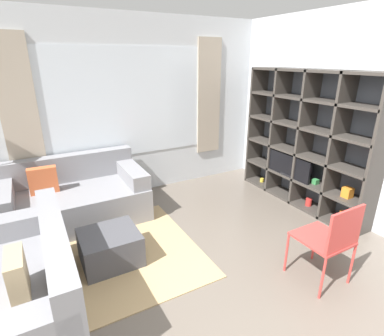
% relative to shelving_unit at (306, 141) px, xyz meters
% --- Properties ---
extents(wall_back, '(5.76, 0.11, 2.70)m').
position_rel_shelving_unit_xyz_m(wall_back, '(-2.13, 1.60, 0.40)').
color(wall_back, silver).
rests_on(wall_back, ground_plane).
extents(wall_right, '(0.07, 4.53, 2.70)m').
position_rel_shelving_unit_xyz_m(wall_right, '(0.19, -0.09, 0.39)').
color(wall_right, silver).
rests_on(wall_right, ground_plane).
extents(area_rug, '(2.61, 1.78, 0.01)m').
position_rel_shelving_unit_xyz_m(area_rug, '(-3.28, 0.01, -0.95)').
color(area_rug, tan).
rests_on(area_rug, ground_plane).
extents(shelving_unit, '(0.36, 2.15, 1.95)m').
position_rel_shelving_unit_xyz_m(shelving_unit, '(0.00, 0.00, 0.00)').
color(shelving_unit, '#515660').
rests_on(shelving_unit, ground_plane).
extents(couch_main, '(1.82, 1.00, 0.83)m').
position_rel_shelving_unit_xyz_m(couch_main, '(-3.11, 1.06, -0.65)').
color(couch_main, gray).
rests_on(couch_main, ground_plane).
extents(couch_side, '(1.00, 1.64, 0.83)m').
position_rel_shelving_unit_xyz_m(couch_side, '(-3.80, -0.51, -0.65)').
color(couch_side, gray).
rests_on(couch_side, ground_plane).
extents(ottoman, '(0.60, 0.55, 0.36)m').
position_rel_shelving_unit_xyz_m(ottoman, '(-2.93, -0.07, -0.78)').
color(ottoman, '#47474C').
rests_on(ottoman, ground_plane).
extents(folding_chair, '(0.44, 0.46, 0.86)m').
position_rel_shelving_unit_xyz_m(folding_chair, '(-1.17, -1.39, -0.44)').
color(folding_chair, '#CC3D38').
rests_on(folding_chair, ground_plane).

